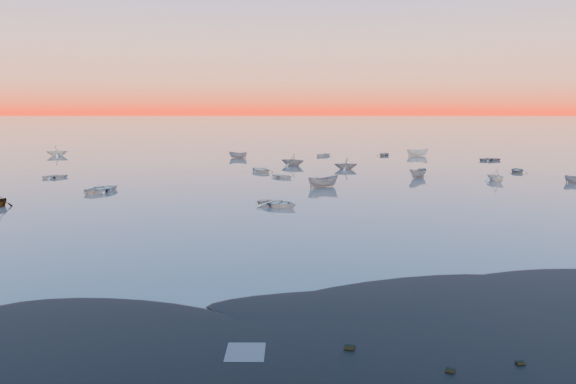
# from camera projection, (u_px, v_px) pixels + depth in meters

# --- Properties ---
(ground) EXTENTS (600.00, 600.00, 0.00)m
(ground) POSITION_uv_depth(u_px,v_px,m) (306.00, 148.00, 128.33)
(ground) COLOR #6E665C
(ground) RESTS_ON ground
(mud_lobes) EXTENTS (140.00, 6.00, 0.07)m
(mud_lobes) POSITION_uv_depth(u_px,v_px,m) (357.00, 306.00, 28.60)
(mud_lobes) COLOR black
(mud_lobes) RESTS_ON ground
(moored_fleet) EXTENTS (124.00, 58.00, 1.20)m
(moored_fleet) POSITION_uv_depth(u_px,v_px,m) (314.00, 173.00, 81.92)
(moored_fleet) COLOR white
(moored_fleet) RESTS_ON ground
(boat_near_left) EXTENTS (3.94, 4.60, 1.08)m
(boat_near_left) POSITION_uv_depth(u_px,v_px,m) (277.00, 206.00, 55.90)
(boat_near_left) COLOR white
(boat_near_left) RESTS_ON ground
(boat_near_center) EXTENTS (3.01, 4.35, 1.39)m
(boat_near_center) POSITION_uv_depth(u_px,v_px,m) (323.00, 187.00, 68.72)
(boat_near_center) COLOR slate
(boat_near_center) RESTS_ON ground
(boat_near_right) EXTENTS (3.61, 2.62, 1.15)m
(boat_near_right) POSITION_uv_depth(u_px,v_px,m) (495.00, 181.00, 73.95)
(boat_near_right) COLOR white
(boat_near_right) RESTS_ON ground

